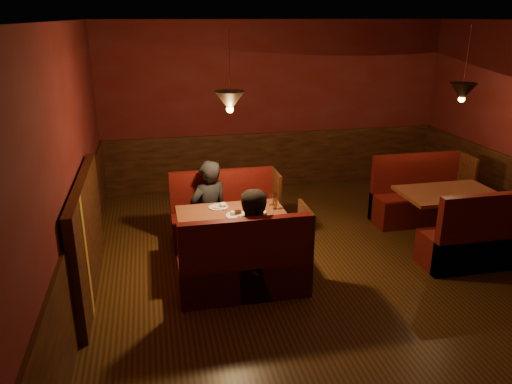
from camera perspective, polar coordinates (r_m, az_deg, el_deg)
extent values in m
cube|color=#33200D|center=(6.12, 10.22, -9.70)|extent=(6.00, 7.00, 0.01)
cube|color=#382517|center=(5.36, 12.16, 18.61)|extent=(6.00, 7.00, 0.01)
cube|color=#4F0F0A|center=(8.82, 2.22, 9.69)|extent=(6.00, 0.01, 2.90)
cube|color=#4F0F0A|center=(5.21, -21.01, 1.43)|extent=(0.01, 7.00, 2.90)
cube|color=black|center=(9.01, 2.18, 3.69)|extent=(6.00, 0.04, 1.00)
cube|color=black|center=(5.56, -19.57, -7.90)|extent=(0.04, 7.00, 1.00)
cube|color=black|center=(5.84, -18.71, -4.79)|extent=(0.10, 2.20, 1.30)
cube|color=gold|center=(5.34, -18.74, -7.14)|extent=(0.01, 0.12, 1.30)
cylinder|color=#333333|center=(5.62, -3.09, 14.36)|extent=(0.01, 0.01, 0.80)
cone|color=black|center=(5.67, -3.02, 10.33)|extent=(0.34, 0.34, 0.22)
sphere|color=#FFBF72|center=(5.68, -3.00, 9.43)|extent=(0.08, 0.08, 0.08)
cylinder|color=#333333|center=(6.84, 22.98, 13.82)|extent=(0.01, 0.01, 0.80)
cone|color=black|center=(6.88, 22.54, 10.53)|extent=(0.34, 0.34, 0.22)
sphere|color=#FFBF72|center=(6.89, 22.44, 9.79)|extent=(0.08, 0.08, 0.08)
cube|color=brown|center=(6.04, -2.79, -2.63)|extent=(1.31, 0.79, 0.05)
cylinder|color=black|center=(6.18, -2.73, -5.65)|extent=(0.13, 0.13, 0.65)
cylinder|color=black|center=(6.32, -2.69, -8.18)|extent=(0.52, 0.52, 0.04)
cylinder|color=silver|center=(5.92, -2.20, -2.74)|extent=(0.26, 0.26, 0.02)
cube|color=black|center=(5.96, -2.11, -2.33)|extent=(0.08, 0.07, 0.03)
ellipsoid|color=silver|center=(5.93, -2.71, -2.37)|extent=(0.07, 0.07, 0.05)
cube|color=tan|center=(5.85, -1.76, -2.78)|extent=(0.08, 0.08, 0.03)
cylinder|color=silver|center=(5.88, -2.08, -2.79)|extent=(0.08, 0.10, 0.01)
cylinder|color=silver|center=(6.20, -4.31, -1.75)|extent=(0.24, 0.24, 0.01)
ellipsoid|color=beige|center=(6.20, -3.81, -1.42)|extent=(0.09, 0.09, 0.05)
cube|color=silver|center=(6.12, -4.16, -1.97)|extent=(0.17, 0.10, 0.00)
cylinder|color=white|center=(6.07, -0.13, -1.86)|extent=(0.05, 0.05, 0.08)
cylinder|color=white|center=(6.27, 1.69, -0.86)|extent=(0.07, 0.07, 0.14)
cylinder|color=white|center=(5.90, 1.70, -2.19)|extent=(0.07, 0.07, 0.14)
cylinder|color=#47230F|center=(6.13, 2.21, -1.29)|extent=(0.06, 0.06, 0.15)
cylinder|color=#47230F|center=(6.09, 2.23, -0.35)|extent=(0.02, 0.02, 0.07)
ellipsoid|color=white|center=(5.98, 0.90, -2.38)|extent=(0.11, 0.11, 0.04)
cube|color=#3A0808|center=(6.84, -3.66, -4.17)|extent=(1.40, 0.51, 0.42)
cube|color=#3A0808|center=(6.92, -3.96, -1.38)|extent=(1.40, 0.11, 0.98)
cube|color=black|center=(6.86, 2.24, -1.52)|extent=(0.04, 0.51, 0.98)
cube|color=#3A0808|center=(5.64, -1.56, -9.59)|extent=(1.40, 0.51, 0.42)
cube|color=#3A0808|center=(5.33, -1.19, -7.99)|extent=(1.40, 0.11, 0.98)
cube|color=black|center=(5.67, 5.63, -6.33)|extent=(0.04, 0.51, 0.98)
cube|color=brown|center=(7.18, 21.16, -0.15)|extent=(1.28, 0.82, 0.05)
cylinder|color=black|center=(7.30, 20.82, -2.82)|extent=(0.13, 0.13, 0.67)
cylinder|color=black|center=(7.42, 20.53, -5.08)|extent=(0.54, 0.54, 0.04)
cube|color=#3A0808|center=(7.89, 18.07, -1.78)|extent=(1.37, 0.53, 0.43)
cube|color=#3A0808|center=(7.97, 17.56, 0.68)|extent=(1.37, 0.12, 1.01)
cube|color=black|center=(8.17, 22.58, 0.53)|extent=(0.04, 0.53, 1.01)
cube|color=#3A0808|center=(6.83, 23.77, -5.88)|extent=(1.37, 0.53, 0.43)
cube|color=#3A0808|center=(6.57, 25.13, -4.32)|extent=(1.37, 0.12, 1.01)
imported|color=black|center=(6.61, -5.44, 0.12)|extent=(0.66, 0.55, 1.53)
imported|color=#2E2925|center=(5.45, 0.18, -4.05)|extent=(0.83, 0.69, 1.55)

